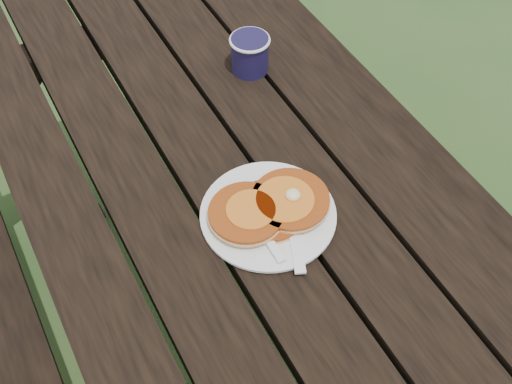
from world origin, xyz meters
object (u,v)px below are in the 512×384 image
pancake_stack (270,207)px  picnic_table (229,283)px  plate (268,215)px  coffee_cup (250,52)px

pancake_stack → picnic_table: bearing=110.9°
picnic_table → plate: (0.04, -0.11, 0.39)m
plate → pancake_stack: (0.00, 0.00, 0.02)m
pancake_stack → plate: bearing=-157.6°
plate → picnic_table: bearing=108.4°
picnic_table → pancake_stack: pancake_stack is taller
picnic_table → coffee_cup: coffee_cup is taller
picnic_table → pancake_stack: 0.42m
pancake_stack → coffee_cup: coffee_cup is taller
plate → coffee_cup: coffee_cup is taller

